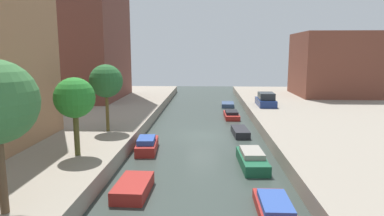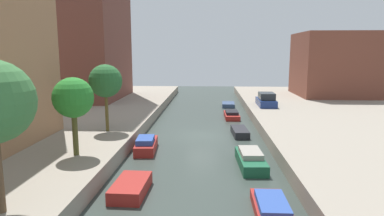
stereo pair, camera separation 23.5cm
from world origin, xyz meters
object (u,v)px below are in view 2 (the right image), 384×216
Objects in this scene: low_block_right at (334,64)px; street_tree_1 at (73,98)px; street_tree_2 at (106,81)px; moored_boat_right_4 at (232,115)px; moored_boat_right_1 at (273,212)px; moored_boat_right_2 at (251,159)px; moored_boat_right_5 at (228,105)px; moored_boat_left_1 at (131,187)px; moored_boat_right_3 at (240,132)px; parked_car at (266,100)px; moored_boat_left_2 at (146,145)px.

low_block_right is 38.81m from street_tree_1.
street_tree_2 is 15.61m from moored_boat_right_4.
moored_boat_right_1 is (10.66, -5.32, -4.09)m from street_tree_1.
moored_boat_right_2 reaches higher than moored_boat_right_5.
moored_boat_left_1 is 0.73× the size of moored_boat_right_2.
moored_boat_right_2 is at bearing -89.67° from moored_boat_right_5.
moored_boat_right_5 is (10.37, 24.74, -4.14)m from street_tree_1.
moored_boat_right_3 is (10.52, 9.31, -4.10)m from street_tree_1.
moored_boat_right_4 is (-4.03, -2.29, -1.29)m from parked_car.
moored_boat_right_4 is at bearing 91.56° from moored_boat_right_3.
moored_boat_right_5 is (0.06, 7.72, -0.08)m from moored_boat_right_4.
moored_boat_left_1 is at bearing -107.44° from moored_boat_right_4.
low_block_right is at bearing 62.23° from moored_boat_right_2.
low_block_right is 25.46m from moored_boat_right_3.
low_block_right reaches higher than moored_boat_right_3.
moored_boat_right_1 is 22.35m from moored_boat_right_4.
moored_boat_left_2 is at bearing 51.91° from street_tree_1.
parked_car is 1.38× the size of moored_boat_left_1.
parked_car is at bearing 29.58° from moored_boat_right_4.
moored_boat_right_1 is at bearing -112.78° from low_block_right.
moored_boat_right_2 is 7.88m from moored_boat_right_3.
moored_boat_right_5 is at bearing 90.55° from moored_boat_right_1.
moored_boat_right_2 is (10.51, -4.79, -4.43)m from street_tree_2.
parked_car reaches higher than moored_boat_right_1.
low_block_right reaches higher than moored_boat_left_1.
moored_boat_right_5 is (-3.97, 5.43, -1.37)m from parked_car.
moored_boat_left_2 is 1.21× the size of moored_boat_right_5.
moored_boat_right_1 is at bearing -89.47° from moored_boat_right_3.
moored_boat_left_1 is (-21.27, -32.55, -5.02)m from low_block_right.
moored_boat_right_4 reaches higher than moored_boat_right_3.
moored_boat_right_2 reaches higher than moored_boat_right_1.
parked_car is at bearing -53.82° from moored_boat_right_5.
moored_boat_left_1 is 0.78× the size of moored_boat_right_4.
moored_boat_left_2 is (-21.89, -25.14, -4.90)m from low_block_right.
moored_boat_left_1 is (3.99, -3.10, -4.07)m from street_tree_1.
street_tree_2 is 21.73m from moored_boat_right_5.
street_tree_1 is at bearing -128.09° from moored_boat_left_2.
moored_boat_right_4 is (6.94, 12.73, -0.11)m from moored_boat_left_2.
street_tree_2 reaches higher than moored_boat_left_2.
moored_boat_left_1 is at bearing -66.82° from street_tree_2.
moored_boat_right_3 is 1.08× the size of moored_boat_right_5.
low_block_right is 2.50× the size of moored_boat_right_4.
moored_boat_left_2 is (-0.62, 7.41, 0.13)m from moored_boat_left_1.
street_tree_2 is at bearing 150.42° from moored_boat_left_2.
moored_boat_right_2 is 1.07× the size of moored_boat_right_4.
parked_car is 0.98× the size of moored_boat_right_1.
moored_boat_right_1 is 1.10× the size of moored_boat_right_4.
moored_boat_left_1 is 0.71× the size of moored_boat_right_1.
street_tree_1 is 1.05× the size of moored_boat_right_1.
moored_boat_right_4 is at bearing -150.42° from parked_car.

